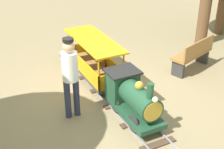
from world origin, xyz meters
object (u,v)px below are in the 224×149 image
Objects in this scene: passenger_car at (94,63)px; conductor_person at (70,72)px; locomotive at (132,96)px; park_bench at (194,55)px.

conductor_person is at bearing 50.36° from passenger_car.
passenger_car is 1.23× the size of conductor_person.
locomotive is at bearing 150.21° from conductor_person.
park_bench is at bearing -170.86° from conductor_person.
conductor_person is 3.49m from park_bench.
park_bench is (-2.41, -1.12, -0.07)m from locomotive.
conductor_person is 1.19× the size of park_bench.
conductor_person is at bearing -29.79° from locomotive.
locomotive is 0.72× the size of passenger_car.
passenger_car is 2.50m from park_bench.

